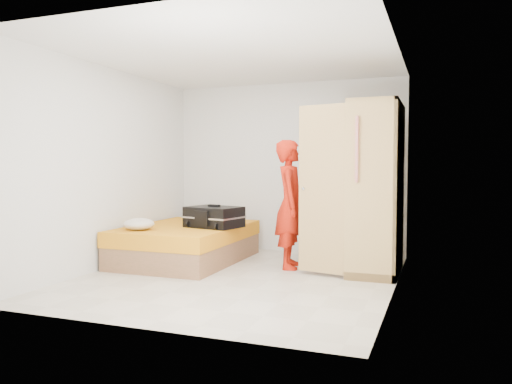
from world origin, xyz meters
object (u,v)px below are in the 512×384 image
(wardrobe, at_px, (372,192))
(round_cushion, at_px, (139,224))
(bed, at_px, (187,243))
(person, at_px, (291,204))
(suitcase, at_px, (214,217))

(wardrobe, bearing_deg, round_cushion, -164.27)
(bed, relative_size, wardrobe, 0.96)
(person, relative_size, suitcase, 2.05)
(wardrobe, relative_size, suitcase, 2.59)
(suitcase, bearing_deg, wardrobe, 18.97)
(round_cushion, bearing_deg, suitcase, 37.57)
(bed, bearing_deg, person, 3.49)
(bed, distance_m, round_cushion, 0.80)
(bed, height_order, person, person)
(suitcase, relative_size, round_cushion, 2.03)
(bed, bearing_deg, suitcase, -3.85)
(wardrobe, distance_m, person, 1.04)
(bed, xyz_separation_m, wardrobe, (2.50, 0.17, 0.75))
(suitcase, height_order, round_cushion, suitcase)
(wardrobe, distance_m, round_cushion, 3.00)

